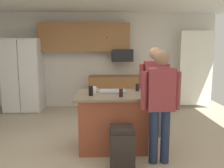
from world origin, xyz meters
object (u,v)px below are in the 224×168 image
Objects in this scene: person_guest_by_door at (154,86)px; serving_tray at (113,92)px; microwave_over_range at (122,55)px; trash_bin at (122,148)px; person_host_foreground at (161,100)px; refrigerator at (23,75)px; mug_blue_stoneware at (94,90)px; glass_stout_tall at (91,91)px; tumbler_amber at (137,87)px; glass_dark_ale at (121,93)px; kitchen_island at (113,121)px.

person_guest_by_door is 0.87m from serving_tray.
microwave_over_range is 3.53m from trash_bin.
refrigerator is at bearing -5.41° from person_host_foreground.
glass_stout_tall is at bearing -99.53° from mug_blue_stoneware.
tumbler_amber reaches higher than trash_bin.
microwave_over_range is at bearing 81.74° from serving_tray.
person_guest_by_door is 13.85× the size of glass_dark_ale.
glass_stout_tall reaches higher than trash_bin.
person_guest_by_door is (0.79, 0.45, 0.50)m from kitchen_island.
person_guest_by_door reaches higher than serving_tray.
tumbler_amber reaches higher than glass_dark_ale.
refrigerator is 4.21m from person_host_foreground.
mug_blue_stoneware is (-1.11, -0.36, 0.01)m from person_guest_by_door.
refrigerator reaches higher than tumbler_amber.
person_guest_by_door reaches higher than kitchen_island.
refrigerator is 14.16× the size of mug_blue_stoneware.
microwave_over_range is 0.34× the size of person_host_foreground.
serving_tray reaches higher than kitchen_island.
glass_dark_ale is at bearing 87.61° from trash_bin.
tumbler_amber is at bearing -33.67° from person_host_foreground.
person_host_foreground is 1.11m from glass_stout_tall.
person_guest_by_door is 3.85× the size of serving_tray.
glass_dark_ale reaches higher than trash_bin.
person_guest_by_door reaches higher than person_host_foreground.
glass_stout_tall is (-1.15, -0.59, 0.03)m from person_guest_by_door.
refrigerator is 14.53× the size of tumbler_amber.
person_host_foreground reaches higher than serving_tray.
trash_bin is (-0.56, -0.14, -0.66)m from person_host_foreground.
refrigerator is 1.54× the size of kitchen_island.
glass_stout_tall is 1.21× the size of tumbler_amber.
glass_dark_ale is 0.20× the size of trash_bin.
refrigerator is at bearing -177.39° from microwave_over_range.
microwave_over_range is 4.58× the size of glass_dark_ale.
microwave_over_range reaches higher than mug_blue_stoneware.
serving_tray is at bearing -47.08° from refrigerator.
microwave_over_range is at bearing 75.14° from glass_stout_tall.
kitchen_island is 0.49m from serving_tray.
refrigerator reaches higher than mug_blue_stoneware.
person_host_foreground is at bearing -45.36° from serving_tray.
glass_stout_tall reaches higher than tumbler_amber.
person_host_foreground is at bearing -46.70° from refrigerator.
person_guest_by_door is at bearing 45.92° from glass_dark_ale.
glass_stout_tall is 1.29× the size of glass_dark_ale.
microwave_over_range reaches higher than glass_dark_ale.
mug_blue_stoneware is 1.09× the size of glass_dark_ale.
glass_dark_ale reaches higher than mug_blue_stoneware.
person_host_foreground is 1.04m from person_guest_by_door.
microwave_over_range is at bearing -43.52° from person_host_foreground.
refrigerator is at bearing 130.67° from glass_dark_ale.
tumbler_amber is at bearing 18.51° from serving_tray.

